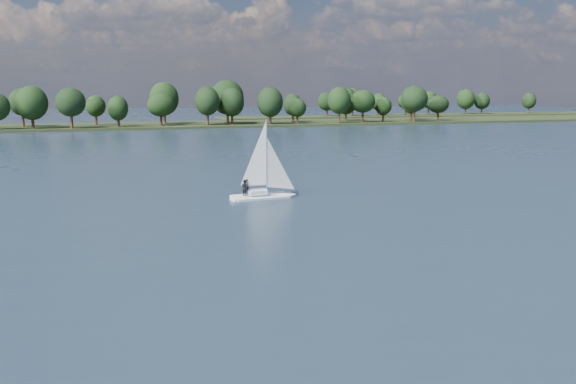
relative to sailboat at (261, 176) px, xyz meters
name	(u,v)px	position (x,y,z in m)	size (l,w,h in m)	color
ground	(170,159)	(-2.70, 47.85, -2.73)	(700.00, 700.00, 0.00)	#233342
far_shore	(116,127)	(-2.70, 159.85, -2.73)	(660.00, 40.00, 1.50)	black
far_shore_back	(436,116)	(157.30, 207.85, -2.73)	(220.00, 30.00, 1.40)	black
sailboat	(261,176)	(0.00, 0.00, 0.00)	(7.57, 2.66, 9.78)	white
treeline	(89,104)	(-11.64, 156.91, 5.24)	(563.06, 73.98, 17.83)	black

